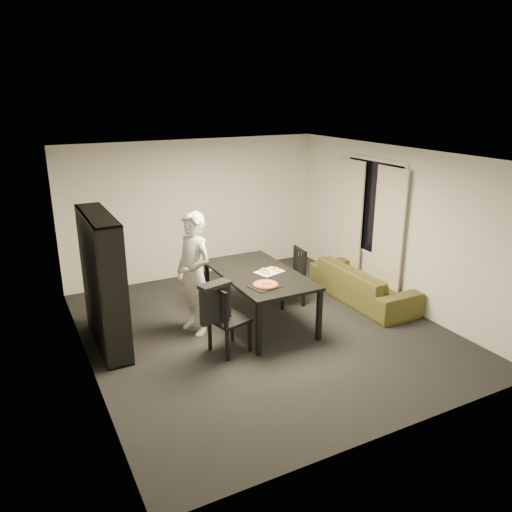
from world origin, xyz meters
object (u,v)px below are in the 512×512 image
baking_tray (265,286)px  pepperoni_pizza (265,284)px  chair_right (294,272)px  person (194,274)px  sofa (363,283)px  chair_left (224,315)px  dining_table (259,277)px  bookshelf (103,282)px

baking_tray → pepperoni_pizza: (0.02, 0.01, 0.02)m
chair_right → person: 1.89m
sofa → baking_tray: bearing=102.8°
person → baking_tray: (0.79, -0.70, -0.09)m
chair_left → pepperoni_pizza: size_ratio=2.81×
dining_table → sofa: size_ratio=0.94×
baking_tray → sofa: 2.28m
bookshelf → chair_left: size_ratio=1.93×
baking_tray → pepperoni_pizza: bearing=36.7°
chair_left → dining_table: bearing=-67.3°
bookshelf → chair_left: bearing=-35.9°
dining_table → sofa: (1.98, -0.05, -0.44)m
person → bookshelf: bearing=-116.3°
dining_table → chair_left: (-0.87, -0.65, -0.18)m
dining_table → chair_left: size_ratio=1.98×
person → pepperoni_pizza: (0.81, -0.68, -0.07)m
bookshelf → chair_right: (3.08, 0.05, -0.40)m
chair_right → baking_tray: bearing=-42.7°
bookshelf → person: bearing=-8.4°
person → baking_tray: bearing=30.9°
person → pepperoni_pizza: person is taller
bookshelf → person: (1.24, -0.18, -0.04)m
chair_left → person: (-0.11, 0.80, 0.35)m
pepperoni_pizza → baking_tray: bearing=-143.3°
bookshelf → chair_right: 3.11m
dining_table → pepperoni_pizza: 0.57m
dining_table → pepperoni_pizza: (-0.18, -0.53, 0.10)m
bookshelf → person: 1.26m
bookshelf → pepperoni_pizza: 2.23m
pepperoni_pizza → sofa: pepperoni_pizza is taller
sofa → chair_right: bearing=68.8°
baking_tray → sofa: (2.17, 0.49, -0.52)m
dining_table → baking_tray: 0.58m
sofa → dining_table: bearing=88.5°
chair_left → baking_tray: (0.68, 0.10, 0.26)m
chair_left → baking_tray: size_ratio=2.46×
bookshelf → sofa: bearing=-5.3°
chair_right → pepperoni_pizza: (-1.03, -0.91, 0.29)m
chair_right → sofa: (1.12, -0.44, -0.24)m
dining_table → chair_right: size_ratio=2.03×
pepperoni_pizza → sofa: bearing=12.5°
baking_tray → pepperoni_pizza: size_ratio=1.14×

